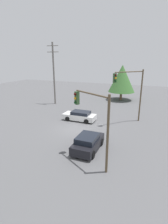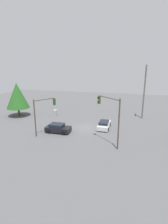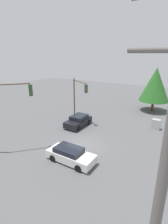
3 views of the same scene
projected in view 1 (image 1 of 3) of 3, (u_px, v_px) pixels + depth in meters
ground_plane at (75, 129)px, 20.60m from camera, size 80.00×80.00×0.00m
sedan_white at (80, 116)px, 23.38m from camera, size 4.35×1.91×1.29m
sedan_dark at (88, 143)px, 15.77m from camera, size 2.02×4.01×1.44m
traffic_signal_main at (131, 87)px, 21.41m from camera, size 3.13×3.38×6.72m
traffic_signal_cross at (93, 115)px, 12.81m from camera, size 3.43×2.14×5.78m
utility_pole_tall at (54, 73)px, 30.67m from camera, size 2.20×0.28×10.68m
tree_far at (122, 79)px, 34.05m from camera, size 5.13×5.13×6.88m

